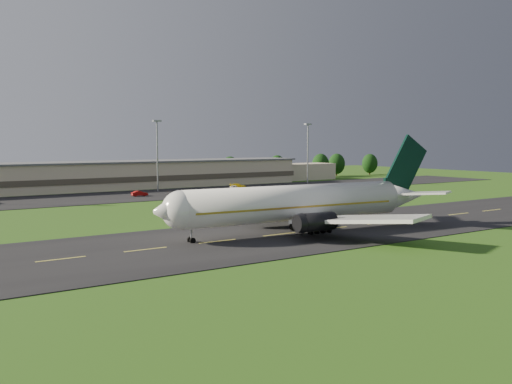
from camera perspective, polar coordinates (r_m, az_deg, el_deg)
ground at (r=94.89m, az=7.71°, el=-3.67°), size 360.00×360.00×0.00m
taxiway at (r=94.88m, az=7.71°, el=-3.64°), size 220.00×30.00×0.10m
apron at (r=155.69m, az=-10.25°, el=-0.26°), size 260.00×30.00×0.10m
airliner at (r=89.62m, az=4.33°, el=-1.15°), size 51.29×42.06×15.57m
terminal at (r=180.07m, az=-11.52°, el=1.69°), size 145.00×16.00×8.40m
light_mast_centre at (r=164.37m, az=-9.85°, el=4.45°), size 2.40×1.20×20.35m
light_mast_east at (r=193.61m, az=5.20°, el=4.59°), size 2.40×1.20×20.35m
tree_line at (r=201.15m, az=-5.43°, el=2.38°), size 194.59×8.69×9.40m
service_vehicle_b at (r=151.66m, az=-11.56°, el=-0.14°), size 4.30×1.70×1.39m
service_vehicle_c at (r=168.08m, az=-2.17°, el=0.44°), size 3.50×4.98×1.26m
service_vehicle_d at (r=173.10m, az=-1.79°, el=0.61°), size 5.26×4.80×1.48m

